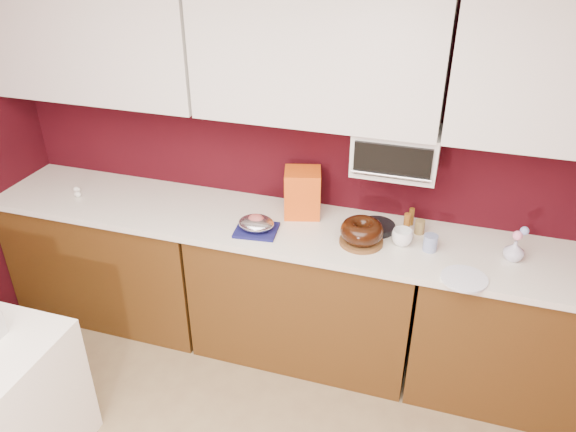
# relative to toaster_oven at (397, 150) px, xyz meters

# --- Properties ---
(wall_back) EXTENTS (4.00, 0.02, 2.50)m
(wall_back) POSITION_rel_toaster_oven_xyz_m (-0.45, 0.15, -0.12)
(wall_back) COLOR #36070D
(wall_back) RESTS_ON floor
(base_cabinet_left) EXTENTS (1.31, 0.58, 0.86)m
(base_cabinet_left) POSITION_rel_toaster_oven_xyz_m (-1.78, -0.17, -0.95)
(base_cabinet_left) COLOR #4F2F0F
(base_cabinet_left) RESTS_ON floor
(base_cabinet_center) EXTENTS (1.31, 0.58, 0.86)m
(base_cabinet_center) POSITION_rel_toaster_oven_xyz_m (-0.45, -0.17, -0.95)
(base_cabinet_center) COLOR #4F2F0F
(base_cabinet_center) RESTS_ON floor
(base_cabinet_right) EXTENTS (1.31, 0.58, 0.86)m
(base_cabinet_right) POSITION_rel_toaster_oven_xyz_m (0.88, -0.17, -0.95)
(base_cabinet_right) COLOR #4F2F0F
(base_cabinet_right) RESTS_ON floor
(countertop) EXTENTS (4.00, 0.62, 0.04)m
(countertop) POSITION_rel_toaster_oven_xyz_m (-0.45, -0.17, -0.49)
(countertop) COLOR white
(countertop) RESTS_ON base_cabinet_center
(upper_cabinet_left) EXTENTS (1.31, 0.33, 0.70)m
(upper_cabinet_left) POSITION_rel_toaster_oven_xyz_m (-1.78, -0.02, 0.48)
(upper_cabinet_left) COLOR white
(upper_cabinet_left) RESTS_ON wall_back
(upper_cabinet_center) EXTENTS (1.31, 0.33, 0.70)m
(upper_cabinet_center) POSITION_rel_toaster_oven_xyz_m (-0.45, -0.02, 0.48)
(upper_cabinet_center) COLOR white
(upper_cabinet_center) RESTS_ON wall_back
(toaster_oven) EXTENTS (0.45, 0.30, 0.25)m
(toaster_oven) POSITION_rel_toaster_oven_xyz_m (0.00, 0.00, 0.00)
(toaster_oven) COLOR white
(toaster_oven) RESTS_ON upper_cabinet_center
(toaster_oven_door) EXTENTS (0.40, 0.02, 0.18)m
(toaster_oven_door) POSITION_rel_toaster_oven_xyz_m (0.00, -0.16, 0.00)
(toaster_oven_door) COLOR black
(toaster_oven_door) RESTS_ON toaster_oven
(toaster_oven_handle) EXTENTS (0.42, 0.02, 0.02)m
(toaster_oven_handle) POSITION_rel_toaster_oven_xyz_m (0.00, -0.18, -0.07)
(toaster_oven_handle) COLOR silver
(toaster_oven_handle) RESTS_ON toaster_oven
(cake_base) EXTENTS (0.28, 0.28, 0.02)m
(cake_base) POSITION_rel_toaster_oven_xyz_m (-0.12, -0.23, -0.46)
(cake_base) COLOR brown
(cake_base) RESTS_ON countertop
(bundt_cake) EXTENTS (0.30, 0.30, 0.10)m
(bundt_cake) POSITION_rel_toaster_oven_xyz_m (-0.12, -0.23, -0.39)
(bundt_cake) COLOR black
(bundt_cake) RESTS_ON cake_base
(navy_towel) EXTENTS (0.26, 0.22, 0.02)m
(navy_towel) POSITION_rel_toaster_oven_xyz_m (-0.71, -0.29, -0.47)
(navy_towel) COLOR #15154F
(navy_towel) RESTS_ON countertop
(foil_ham_nest) EXTENTS (0.25, 0.23, 0.08)m
(foil_ham_nest) POSITION_rel_toaster_oven_xyz_m (-0.71, -0.29, -0.42)
(foil_ham_nest) COLOR silver
(foil_ham_nest) RESTS_ON navy_towel
(roasted_ham) EXTENTS (0.12, 0.11, 0.06)m
(roasted_ham) POSITION_rel_toaster_oven_xyz_m (-0.71, -0.29, -0.40)
(roasted_ham) COLOR #AF5350
(roasted_ham) RESTS_ON foil_ham_nest
(pandoro_box) EXTENTS (0.25, 0.24, 0.28)m
(pandoro_box) POSITION_rel_toaster_oven_xyz_m (-0.52, -0.01, -0.33)
(pandoro_box) COLOR red
(pandoro_box) RESTS_ON countertop
(dark_pan) EXTENTS (0.25, 0.25, 0.04)m
(dark_pan) POSITION_rel_toaster_oven_xyz_m (-0.06, -0.06, -0.46)
(dark_pan) COLOR black
(dark_pan) RESTS_ON countertop
(coffee_mug) EXTENTS (0.14, 0.14, 0.11)m
(coffee_mug) POSITION_rel_toaster_oven_xyz_m (0.10, -0.18, -0.42)
(coffee_mug) COLOR white
(coffee_mug) RESTS_ON countertop
(blue_jar) EXTENTS (0.09, 0.09, 0.09)m
(blue_jar) POSITION_rel_toaster_oven_xyz_m (0.25, -0.19, -0.43)
(blue_jar) COLOR navy
(blue_jar) RESTS_ON countertop
(flower_vase) EXTENTS (0.11, 0.11, 0.13)m
(flower_vase) POSITION_rel_toaster_oven_xyz_m (0.67, -0.15, -0.41)
(flower_vase) COLOR silver
(flower_vase) RESTS_ON countertop
(flower_pink) EXTENTS (0.05, 0.05, 0.05)m
(flower_pink) POSITION_rel_toaster_oven_xyz_m (0.67, -0.15, -0.33)
(flower_pink) COLOR pink
(flower_pink) RESTS_ON flower_vase
(flower_blue) EXTENTS (0.05, 0.05, 0.05)m
(flower_blue) POSITION_rel_toaster_oven_xyz_m (0.70, -0.13, -0.30)
(flower_blue) COLOR #8A9CDD
(flower_blue) RESTS_ON flower_vase
(china_plate) EXTENTS (0.30, 0.30, 0.01)m
(china_plate) POSITION_rel_toaster_oven_xyz_m (0.44, -0.41, -0.47)
(china_plate) COLOR white
(china_plate) RESTS_ON countertop
(amber_bottle) EXTENTS (0.04, 0.04, 0.11)m
(amber_bottle) POSITION_rel_toaster_oven_xyz_m (0.10, -0.02, -0.42)
(amber_bottle) COLOR #9B591C
(amber_bottle) RESTS_ON countertop
(paper_cup) EXTENTS (0.06, 0.06, 0.08)m
(paper_cup) POSITION_rel_toaster_oven_xyz_m (0.18, -0.03, -0.43)
(paper_cup) COLOR olive
(paper_cup) RESTS_ON countertop
(egg_left) EXTENTS (0.06, 0.05, 0.04)m
(egg_left) POSITION_rel_toaster_oven_xyz_m (-1.94, -0.23, -0.46)
(egg_left) COLOR silver
(egg_left) RESTS_ON countertop
(egg_right) EXTENTS (0.06, 0.05, 0.04)m
(egg_right) POSITION_rel_toaster_oven_xyz_m (-1.99, -0.17, -0.46)
(egg_right) COLOR white
(egg_right) RESTS_ON countertop
(amber_bottle_tall) EXTENTS (0.03, 0.03, 0.10)m
(amber_bottle_tall) POSITION_rel_toaster_oven_xyz_m (0.12, 0.06, -0.42)
(amber_bottle_tall) COLOR brown
(amber_bottle_tall) RESTS_ON countertop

